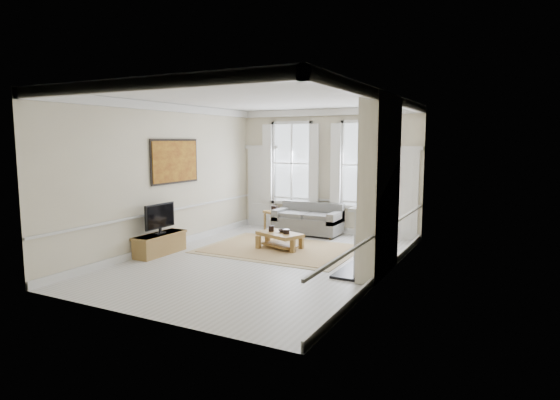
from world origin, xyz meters
The scene contains 23 objects.
floor centered at (0.00, 0.00, 0.00)m, with size 7.20×7.20×0.00m, color #B7B5AD.
ceiling centered at (0.00, 0.00, 3.40)m, with size 7.20×7.20×0.00m, color white.
back_wall centered at (0.00, 3.60, 1.70)m, with size 5.20×5.20×0.00m, color beige.
left_wall centered at (-2.60, 0.00, 1.70)m, with size 7.20×7.20×0.00m, color beige.
right_wall centered at (2.60, 0.00, 1.70)m, with size 7.20×7.20×0.00m, color beige.
window_left centered at (-1.05, 3.55, 1.90)m, with size 1.26×0.20×2.20m, color #B2BCC6, non-canonical shape.
window_right centered at (1.05, 3.55, 1.90)m, with size 1.26×0.20×2.20m, color #B2BCC6, non-canonical shape.
door_left centered at (-2.05, 3.56, 1.15)m, with size 0.90×0.08×2.30m, color silver.
door_right centered at (2.05, 3.56, 1.15)m, with size 0.90×0.08×2.30m, color silver.
painting centered at (-2.56, 0.30, 2.05)m, with size 0.05×1.66×1.06m, color #BD8620.
chimney_breast centered at (2.43, 0.20, 1.70)m, with size 0.35×1.70×3.38m, color beige.
hearth centered at (2.00, 0.20, 0.03)m, with size 0.55×1.50×0.05m, color black.
fireplace centered at (2.20, 0.20, 0.73)m, with size 0.21×1.45×1.33m.
mirror centered at (2.21, 0.20, 2.05)m, with size 0.06×1.26×1.06m, color gold.
sofa centered at (-0.32, 3.11, 0.36)m, with size 1.80×0.88×0.85m.
side_table centered at (-1.29, 2.96, 0.48)m, with size 0.64×0.64×0.59m.
rug centered at (-0.18, 1.12, 0.01)m, with size 3.50×2.60×0.02m, color #A58955.
coffee_table centered at (-0.18, 1.12, 0.32)m, with size 1.21×0.96×0.40m.
ceramic_pot_a centered at (-0.43, 1.17, 0.47)m, with size 0.13×0.13×0.13m, color black.
ceramic_pot_b centered at (0.02, 1.07, 0.45)m, with size 0.15×0.15×0.11m, color black.
bowl centered at (-0.13, 1.22, 0.43)m, with size 0.24×0.24×0.06m, color black.
tv_stand centered at (-2.34, -0.55, 0.24)m, with size 0.42×1.32×0.47m, color olive.
tv centered at (-2.32, -0.55, 0.87)m, with size 0.08×0.90×0.68m.
Camera 1 is at (4.78, -8.43, 2.54)m, focal length 30.00 mm.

